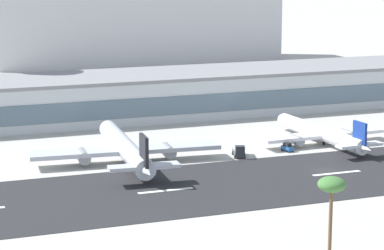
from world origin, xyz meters
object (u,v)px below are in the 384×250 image
(terminal_building, at_px, (160,94))
(palm_tree_3, at_px, (332,187))
(airliner_black_tail_gate_0, at_px, (127,150))
(airliner_navy_tail_gate_1, at_px, (324,134))
(distant_hotel_block, at_px, (139,19))
(service_box_truck_1, at_px, (239,149))
(service_baggage_tug_0, at_px, (287,147))

(terminal_building, distance_m, palm_tree_3, 126.76)
(terminal_building, relative_size, airliner_black_tail_gate_0, 3.98)
(airliner_black_tail_gate_0, relative_size, airliner_navy_tail_gate_1, 1.20)
(terminal_building, xyz_separation_m, airliner_navy_tail_gate_1, (26.29, -54.33, -3.68))
(airliner_black_tail_gate_0, bearing_deg, palm_tree_3, -164.14)
(distant_hotel_block, relative_size, service_box_truck_1, 20.49)
(palm_tree_3, bearing_deg, service_box_truck_1, 78.66)
(airliner_navy_tail_gate_1, relative_size, service_box_truck_1, 6.69)
(airliner_black_tail_gate_0, xyz_separation_m, airliner_navy_tail_gate_1, (53.07, 1.33, -0.56))
(service_baggage_tug_0, xyz_separation_m, palm_tree_3, (-27.15, -68.58, 10.50))
(terminal_building, height_order, airliner_navy_tail_gate_1, terminal_building)
(distant_hotel_block, bearing_deg, service_baggage_tug_0, -95.50)
(palm_tree_3, bearing_deg, airliner_navy_tail_gate_1, 61.36)
(service_baggage_tug_0, relative_size, palm_tree_3, 0.26)
(distant_hotel_block, height_order, palm_tree_3, distant_hotel_block)
(service_box_truck_1, distance_m, palm_tree_3, 69.74)
(service_baggage_tug_0, height_order, service_box_truck_1, service_box_truck_1)
(airliner_black_tail_gate_0, height_order, airliner_navy_tail_gate_1, airliner_black_tail_gate_0)
(airliner_navy_tail_gate_1, bearing_deg, service_baggage_tug_0, 101.32)
(distant_hotel_block, height_order, airliner_black_tail_gate_0, distant_hotel_block)
(distant_hotel_block, xyz_separation_m, service_box_truck_1, (-31.28, -184.85, -17.79))
(terminal_building, bearing_deg, palm_tree_3, -95.83)
(service_baggage_tug_0, bearing_deg, distant_hotel_block, -17.81)
(airliner_black_tail_gate_0, bearing_deg, terminal_building, -21.03)
(distant_hotel_block, distance_m, airliner_navy_tail_gate_1, 181.74)
(terminal_building, xyz_separation_m, service_box_truck_1, (0.72, -58.29, -4.75))
(service_baggage_tug_0, distance_m, palm_tree_3, 74.51)
(distant_hotel_block, xyz_separation_m, service_baggage_tug_0, (-17.71, -183.97, -18.53))
(airliner_navy_tail_gate_1, height_order, service_box_truck_1, airliner_navy_tail_gate_1)
(airliner_black_tail_gate_0, bearing_deg, service_box_truck_1, -90.81)
(airliner_black_tail_gate_0, distance_m, palm_tree_3, 72.17)
(terminal_building, relative_size, palm_tree_3, 15.44)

